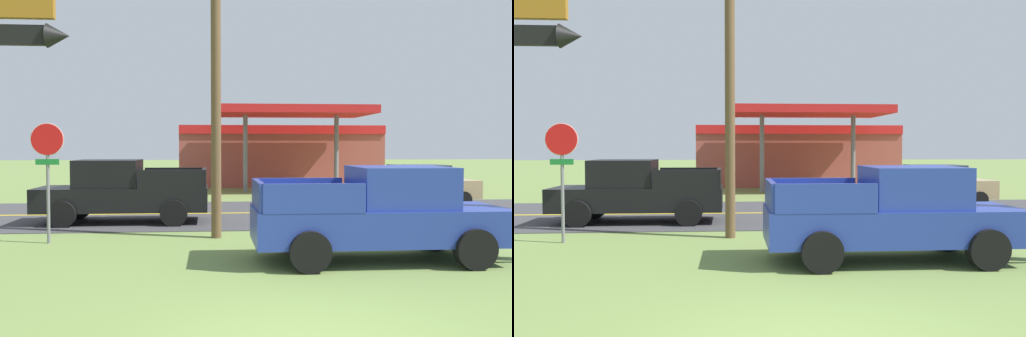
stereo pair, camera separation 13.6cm
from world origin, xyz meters
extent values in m
cube|color=#3D3D3F|center=(0.00, 13.00, 0.01)|extent=(140.00, 8.00, 0.02)
cube|color=gold|center=(0.00, 13.00, 0.02)|extent=(126.00, 0.20, 0.01)
cone|color=black|center=(-3.92, 4.05, 4.38)|extent=(0.40, 0.44, 0.44)
cylinder|color=slate|center=(-5.15, 7.50, 1.10)|extent=(0.08, 0.08, 2.20)
cylinder|color=red|center=(-5.15, 7.47, 2.55)|extent=(0.76, 0.03, 0.76)
cylinder|color=white|center=(-5.15, 7.49, 2.55)|extent=(0.80, 0.01, 0.80)
cube|color=#19722D|center=(-5.15, 7.47, 2.00)|extent=(0.56, 0.03, 0.14)
cylinder|color=brown|center=(-1.04, 7.98, 4.84)|extent=(0.26, 0.26, 9.67)
cube|color=#A84C42|center=(3.00, 28.05, 1.80)|extent=(12.00, 6.00, 3.60)
cube|color=red|center=(3.00, 25.00, 3.35)|extent=(12.00, 0.12, 0.50)
cube|color=red|center=(3.00, 22.05, 4.20)|extent=(8.00, 5.00, 0.40)
cylinder|color=slate|center=(0.60, 22.05, 2.10)|extent=(0.24, 0.24, 4.20)
cylinder|color=slate|center=(5.40, 22.05, 2.10)|extent=(0.24, 0.24, 4.20)
cube|color=#233893|center=(2.28, 4.85, 0.76)|extent=(5.21, 1.98, 0.72)
cube|color=#233893|center=(2.73, 4.85, 1.54)|extent=(1.91, 1.81, 0.84)
cube|color=#28333D|center=(3.62, 4.85, 1.54)|extent=(0.11, 1.66, 0.71)
cube|color=#233893|center=(0.76, 5.76, 1.40)|extent=(1.95, 0.13, 0.56)
cube|color=#233893|center=(0.76, 3.92, 1.40)|extent=(1.95, 0.13, 0.56)
cube|color=#233893|center=(-0.22, 4.84, 1.40)|extent=(0.13, 1.88, 0.56)
cylinder|color=black|center=(3.89, 5.83, 0.40)|extent=(0.80, 0.28, 0.80)
cylinder|color=black|center=(3.90, 3.87, 0.40)|extent=(0.80, 0.28, 0.80)
cylinder|color=black|center=(0.67, 5.82, 0.40)|extent=(0.80, 0.28, 0.80)
cylinder|color=black|center=(0.68, 3.86, 0.40)|extent=(0.80, 0.28, 0.80)
cube|color=black|center=(-3.89, 11.00, 0.76)|extent=(5.20, 1.96, 0.72)
cube|color=black|center=(-4.34, 11.00, 1.54)|extent=(1.90, 1.80, 0.84)
cube|color=#28333D|center=(-5.23, 11.00, 1.54)|extent=(0.10, 1.66, 0.71)
cube|color=black|center=(-2.36, 10.08, 1.40)|extent=(1.95, 0.12, 0.56)
cube|color=black|center=(-2.36, 11.92, 1.40)|extent=(1.95, 0.12, 0.56)
cube|color=black|center=(-1.39, 11.00, 1.40)|extent=(0.12, 1.88, 0.56)
cylinder|color=black|center=(-5.50, 10.02, 0.40)|extent=(0.80, 0.28, 0.80)
cylinder|color=black|center=(-5.50, 11.98, 0.40)|extent=(0.80, 0.28, 0.80)
cylinder|color=black|center=(-2.27, 10.02, 0.40)|extent=(0.80, 0.28, 0.80)
cylinder|color=black|center=(-2.27, 11.98, 0.40)|extent=(0.80, 0.28, 0.80)
cube|color=tan|center=(7.25, 15.00, 0.68)|extent=(4.20, 1.76, 0.72)
cube|color=#2D3842|center=(7.10, 15.00, 1.34)|extent=(2.10, 1.56, 0.60)
cylinder|color=black|center=(8.55, 15.88, 0.32)|extent=(0.64, 0.24, 0.64)
cylinder|color=black|center=(8.55, 14.12, 0.32)|extent=(0.64, 0.24, 0.64)
cylinder|color=black|center=(5.95, 15.88, 0.32)|extent=(0.64, 0.24, 0.64)
cylinder|color=black|center=(5.95, 14.12, 0.32)|extent=(0.64, 0.24, 0.64)
camera|label=1|loc=(-1.16, -6.14, 2.38)|focal=38.19mm
camera|label=2|loc=(-1.03, -6.15, 2.38)|focal=38.19mm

